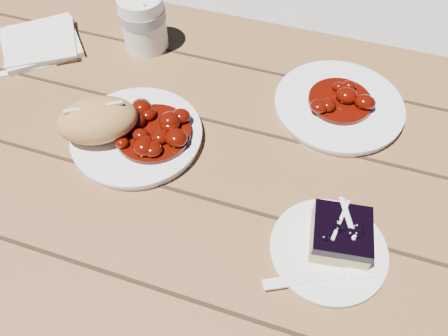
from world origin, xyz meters
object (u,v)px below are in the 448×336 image
(picnic_table, at_px, (173,197))
(coffee_cup, at_px, (144,22))
(blueberry_cake, at_px, (341,234))
(second_plate, at_px, (338,106))
(bread_roll, at_px, (98,120))
(main_plate, at_px, (137,136))
(dessert_plate, at_px, (328,250))

(picnic_table, distance_m, coffee_cup, 0.35)
(blueberry_cake, relative_size, coffee_cup, 0.82)
(second_plate, bearing_deg, blueberry_cake, -81.08)
(bread_roll, height_order, second_plate, bread_roll)
(picnic_table, bearing_deg, second_plate, 33.81)
(coffee_cup, distance_m, second_plate, 0.42)
(picnic_table, distance_m, main_plate, 0.18)
(bread_roll, height_order, blueberry_cake, bread_roll)
(dessert_plate, relative_size, second_plate, 0.71)
(main_plate, bearing_deg, bread_roll, -160.02)
(dessert_plate, distance_m, blueberry_cake, 0.03)
(picnic_table, distance_m, second_plate, 0.37)
(coffee_cup, bearing_deg, picnic_table, -59.89)
(main_plate, relative_size, second_plate, 0.96)
(bread_roll, bearing_deg, blueberry_cake, -10.21)
(main_plate, relative_size, blueberry_cake, 2.41)
(picnic_table, relative_size, dessert_plate, 12.28)
(blueberry_cake, height_order, second_plate, blueberry_cake)
(blueberry_cake, height_order, coffee_cup, coffee_cup)
(coffee_cup, bearing_deg, dessert_plate, -38.51)
(second_plate, bearing_deg, dessert_plate, -83.46)
(picnic_table, distance_m, blueberry_cake, 0.38)
(main_plate, bearing_deg, blueberry_cake, -14.71)
(picnic_table, distance_m, bread_roll, 0.24)
(blueberry_cake, distance_m, second_plate, 0.28)
(bread_roll, xyz_separation_m, second_plate, (0.37, 0.20, -0.04))
(blueberry_cake, xyz_separation_m, second_plate, (-0.04, 0.28, -0.02))
(bread_roll, distance_m, blueberry_cake, 0.43)
(blueberry_cake, bearing_deg, bread_roll, 161.89)
(picnic_table, height_order, bread_roll, bread_roll)
(picnic_table, relative_size, bread_roll, 14.99)
(dessert_plate, height_order, coffee_cup, coffee_cup)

